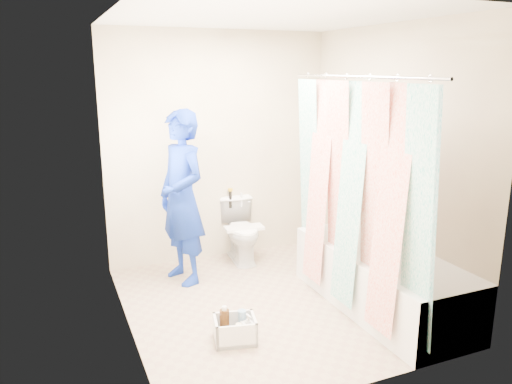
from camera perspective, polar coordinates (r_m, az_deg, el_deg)
name	(u,v)px	position (r m, az deg, el deg)	size (l,w,h in m)	color
floor	(270,303)	(4.50, 1.57, -12.62)	(2.60, 2.60, 0.00)	tan
ceiling	(272,16)	(4.04, 1.81, 19.46)	(2.40, 2.60, 0.02)	white
wall_back	(219,148)	(5.30, -4.24, 5.09)	(2.40, 0.02, 2.40)	beige
wall_front	(363,210)	(3.01, 12.10, -2.01)	(2.40, 0.02, 2.40)	beige
wall_left	(122,183)	(3.77, -15.11, 1.05)	(0.02, 2.60, 2.40)	beige
wall_right	(390,160)	(4.73, 15.04, 3.58)	(0.02, 2.60, 2.40)	beige
bathtub	(381,278)	(4.46, 14.06, -9.50)	(0.70, 1.75, 0.50)	silver
curtain_rod	(358,77)	(3.91, 11.57, 12.78)	(0.02, 0.02, 1.90)	silver
shower_curtain	(352,197)	(4.03, 10.93, -0.53)	(0.06, 1.75, 1.80)	white
toilet	(241,230)	(5.35, -1.69, -4.38)	(0.37, 0.65, 0.66)	white
tank_lid	(244,228)	(5.24, -1.37, -4.13)	(0.41, 0.18, 0.03)	white
tank_internals	(233,198)	(5.41, -2.61, -0.63)	(0.16, 0.05, 0.22)	black
plumber	(182,198)	(4.75, -8.45, -0.65)	(0.60, 0.40, 1.66)	#0F149A
cleaning_caddy	(236,330)	(3.91, -2.27, -15.50)	(0.36, 0.31, 0.24)	silver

